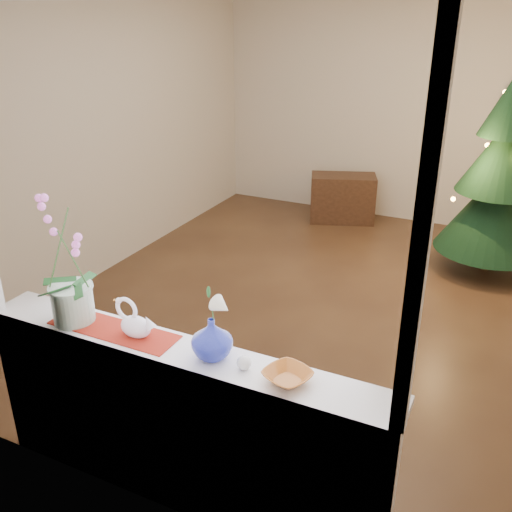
{
  "coord_description": "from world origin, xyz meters",
  "views": [
    {
      "loc": [
        1.35,
        -4.29,
        2.42
      ],
      "look_at": [
        -0.05,
        -1.4,
        1.01
      ],
      "focal_mm": 40.0,
      "sensor_mm": 36.0,
      "label": 1
    }
  ],
  "objects_px": {
    "orchid_pot": "(67,262)",
    "xmas_tree": "(500,176)",
    "amber_dish": "(288,377)",
    "swan": "(135,319)",
    "paperweight": "(244,363)",
    "blue_vase": "(212,336)",
    "side_table": "(342,198)"
  },
  "relations": [
    {
      "from": "orchid_pot",
      "to": "xmas_tree",
      "type": "relative_size",
      "value": 0.35
    },
    {
      "from": "orchid_pot",
      "to": "amber_dish",
      "type": "xyz_separation_m",
      "value": [
        1.2,
        0.0,
        -0.31
      ]
    },
    {
      "from": "swan",
      "to": "amber_dish",
      "type": "height_order",
      "value": "swan"
    },
    {
      "from": "orchid_pot",
      "to": "amber_dish",
      "type": "bearing_deg",
      "value": 0.1
    },
    {
      "from": "orchid_pot",
      "to": "paperweight",
      "type": "height_order",
      "value": "orchid_pot"
    },
    {
      "from": "orchid_pot",
      "to": "blue_vase",
      "type": "xyz_separation_m",
      "value": [
        0.81,
        0.02,
        -0.22
      ]
    },
    {
      "from": "orchid_pot",
      "to": "blue_vase",
      "type": "height_order",
      "value": "orchid_pot"
    },
    {
      "from": "orchid_pot",
      "to": "amber_dish",
      "type": "distance_m",
      "value": 1.24
    },
    {
      "from": "paperweight",
      "to": "side_table",
      "type": "bearing_deg",
      "value": 101.92
    },
    {
      "from": "amber_dish",
      "to": "xmas_tree",
      "type": "xyz_separation_m",
      "value": [
        0.58,
        3.75,
        0.02
      ]
    },
    {
      "from": "swan",
      "to": "paperweight",
      "type": "bearing_deg",
      "value": 22.43
    },
    {
      "from": "amber_dish",
      "to": "orchid_pot",
      "type": "bearing_deg",
      "value": -179.9
    },
    {
      "from": "orchid_pot",
      "to": "blue_vase",
      "type": "bearing_deg",
      "value": 1.51
    },
    {
      "from": "orchid_pot",
      "to": "swan",
      "type": "distance_m",
      "value": 0.45
    },
    {
      "from": "orchid_pot",
      "to": "xmas_tree",
      "type": "distance_m",
      "value": 4.16
    },
    {
      "from": "paperweight",
      "to": "xmas_tree",
      "type": "height_order",
      "value": "xmas_tree"
    },
    {
      "from": "orchid_pot",
      "to": "blue_vase",
      "type": "distance_m",
      "value": 0.84
    },
    {
      "from": "paperweight",
      "to": "orchid_pot",
      "type": "bearing_deg",
      "value": -179.95
    },
    {
      "from": "swan",
      "to": "xmas_tree",
      "type": "bearing_deg",
      "value": 93.6
    },
    {
      "from": "blue_vase",
      "to": "xmas_tree",
      "type": "distance_m",
      "value": 3.86
    },
    {
      "from": "swan",
      "to": "side_table",
      "type": "bearing_deg",
      "value": 118.39
    },
    {
      "from": "swan",
      "to": "orchid_pot",
      "type": "bearing_deg",
      "value": -153.26
    },
    {
      "from": "blue_vase",
      "to": "paperweight",
      "type": "relative_size",
      "value": 3.47
    },
    {
      "from": "paperweight",
      "to": "amber_dish",
      "type": "distance_m",
      "value": 0.21
    },
    {
      "from": "blue_vase",
      "to": "xmas_tree",
      "type": "bearing_deg",
      "value": 75.55
    },
    {
      "from": "swan",
      "to": "paperweight",
      "type": "height_order",
      "value": "swan"
    },
    {
      "from": "xmas_tree",
      "to": "side_table",
      "type": "height_order",
      "value": "xmas_tree"
    },
    {
      "from": "side_table",
      "to": "xmas_tree",
      "type": "bearing_deg",
      "value": -43.17
    },
    {
      "from": "side_table",
      "to": "paperweight",
      "type": "bearing_deg",
      "value": -98.54
    },
    {
      "from": "paperweight",
      "to": "side_table",
      "type": "xyz_separation_m",
      "value": [
        -0.95,
        4.48,
        -0.67
      ]
    },
    {
      "from": "paperweight",
      "to": "xmas_tree",
      "type": "relative_size",
      "value": 0.03
    },
    {
      "from": "orchid_pot",
      "to": "amber_dish",
      "type": "height_order",
      "value": "orchid_pot"
    }
  ]
}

